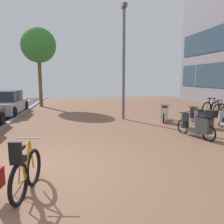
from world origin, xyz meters
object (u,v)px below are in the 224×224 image
(scooter_near, at_px, (198,116))
(lamp_post, at_px, (124,57))
(street_tree, at_px, (38,46))
(bicycle_rack_04, at_px, (219,109))
(scooter_far, at_px, (165,113))
(bicycle_rack_05, at_px, (211,108))
(scooter_extra, at_px, (200,125))
(parked_car_far, at_px, (6,103))
(bicycle_foreground, at_px, (23,173))

(scooter_near, distance_m, lamp_post, 4.50)
(lamp_post, bearing_deg, street_tree, 128.57)
(bicycle_rack_04, distance_m, lamp_post, 6.22)
(lamp_post, bearing_deg, bicycle_rack_04, 1.73)
(bicycle_rack_04, height_order, lamp_post, lamp_post)
(scooter_near, xyz_separation_m, scooter_far, (-1.10, 1.10, 0.01))
(lamp_post, bearing_deg, bicycle_rack_05, 8.97)
(scooter_extra, bearing_deg, lamp_post, 114.16)
(bicycle_rack_04, height_order, scooter_far, bicycle_rack_04)
(scooter_far, distance_m, street_tree, 10.59)
(bicycle_rack_05, relative_size, parked_car_far, 0.35)
(street_tree, bearing_deg, bicycle_foreground, -83.55)
(bicycle_rack_05, xyz_separation_m, parked_car_far, (-11.97, 1.91, 0.28))
(bicycle_rack_04, relative_size, parked_car_far, 0.30)
(bicycle_rack_04, relative_size, scooter_far, 0.79)
(bicycle_foreground, bearing_deg, bicycle_rack_05, 41.35)
(scooter_far, xyz_separation_m, lamp_post, (-1.83, 0.96, 2.72))
(lamp_post, xyz_separation_m, street_tree, (-4.91, 6.16, 1.28))
(bicycle_rack_05, relative_size, scooter_extra, 0.84)
(scooter_extra, bearing_deg, parked_car_far, 140.24)
(bicycle_foreground, bearing_deg, scooter_far, 49.07)
(lamp_post, bearing_deg, scooter_far, -27.76)
(scooter_far, bearing_deg, bicycle_foreground, -130.93)
(scooter_extra, height_order, lamp_post, lamp_post)
(bicycle_foreground, xyz_separation_m, bicycle_rack_04, (8.98, 7.19, -0.05))
(scooter_near, bearing_deg, street_tree, 133.66)
(bicycle_foreground, height_order, street_tree, street_tree)
(scooter_far, bearing_deg, parked_car_far, 155.56)
(lamp_post, bearing_deg, scooter_near, -35.09)
(parked_car_far, height_order, street_tree, street_tree)
(bicycle_rack_05, distance_m, scooter_near, 3.94)
(parked_car_far, relative_size, street_tree, 0.72)
(scooter_extra, bearing_deg, bicycle_rack_04, 48.64)
(bicycle_rack_05, height_order, parked_car_far, parked_car_far)
(bicycle_foreground, bearing_deg, bicycle_rack_04, 38.68)
(bicycle_foreground, distance_m, bicycle_rack_05, 11.96)
(bicycle_rack_04, xyz_separation_m, street_tree, (-10.47, 5.99, 4.06))
(scooter_near, relative_size, parked_car_far, 0.43)
(scooter_near, relative_size, lamp_post, 0.31)
(bicycle_rack_04, distance_m, parked_car_far, 12.26)
(scooter_near, distance_m, street_tree, 12.05)
(scooter_near, bearing_deg, scooter_far, 135.13)
(bicycle_foreground, relative_size, scooter_near, 0.81)
(bicycle_foreground, bearing_deg, scooter_extra, 29.33)
(scooter_far, bearing_deg, lamp_post, 152.24)
(scooter_near, xyz_separation_m, parked_car_far, (-9.35, 4.85, 0.24))
(parked_car_far, relative_size, lamp_post, 0.73)
(street_tree, bearing_deg, scooter_far, -46.57)
(bicycle_rack_05, height_order, scooter_far, bicycle_rack_05)
(scooter_far, relative_size, parked_car_far, 0.38)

